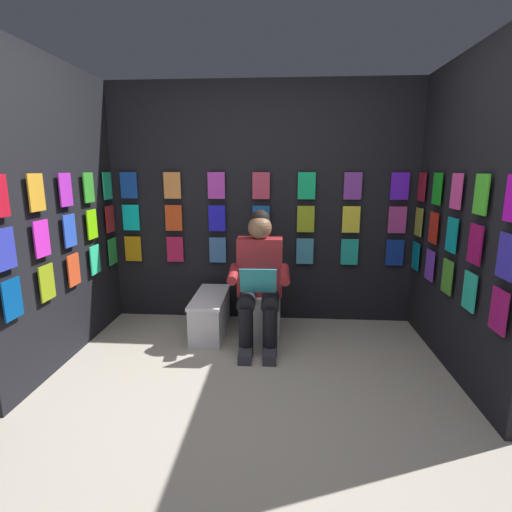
{
  "coord_description": "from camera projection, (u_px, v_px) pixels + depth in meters",
  "views": [
    {
      "loc": [
        -0.23,
        2.09,
        1.54
      ],
      "look_at": [
        -0.01,
        -1.02,
        0.85
      ],
      "focal_mm": 27.67,
      "sensor_mm": 36.0,
      "label": 1
    }
  ],
  "objects": [
    {
      "name": "person_reading",
      "position": [
        259.0,
        279.0,
        3.45
      ],
      "size": [
        0.53,
        0.69,
        1.19
      ],
      "rotation": [
        0.0,
        0.0,
        0.02
      ],
      "color": "maroon",
      "rests_on": "ground"
    },
    {
      "name": "display_wall_right",
      "position": [
        58.0,
        214.0,
        3.14
      ],
      "size": [
        0.14,
        1.85,
        2.38
      ],
      "color": "black",
      "rests_on": "ground"
    },
    {
      "name": "display_wall_left",
      "position": [
        465.0,
        218.0,
        2.92
      ],
      "size": [
        0.14,
        1.85,
        2.38
      ],
      "color": "black",
      "rests_on": "ground"
    },
    {
      "name": "ground_plane",
      "position": [
        243.0,
        429.0,
        2.38
      ],
      "size": [
        30.0,
        30.0,
        0.0
      ],
      "primitive_type": "plane",
      "color": "#B2A899"
    },
    {
      "name": "display_wall_back",
      "position": [
        262.0,
        205.0,
        3.98
      ],
      "size": [
        3.15,
        0.14,
        2.38
      ],
      "color": "black",
      "rests_on": "ground"
    },
    {
      "name": "comic_longbox_near",
      "position": [
        210.0,
        314.0,
        3.75
      ],
      "size": [
        0.3,
        0.76,
        0.38
      ],
      "rotation": [
        0.0,
        0.0,
        0.01
      ],
      "color": "silver",
      "rests_on": "ground"
    },
    {
      "name": "toilet",
      "position": [
        260.0,
        300.0,
        3.73
      ],
      "size": [
        0.41,
        0.56,
        0.77
      ],
      "rotation": [
        0.0,
        0.0,
        0.02
      ],
      "color": "white",
      "rests_on": "ground"
    }
  ]
}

